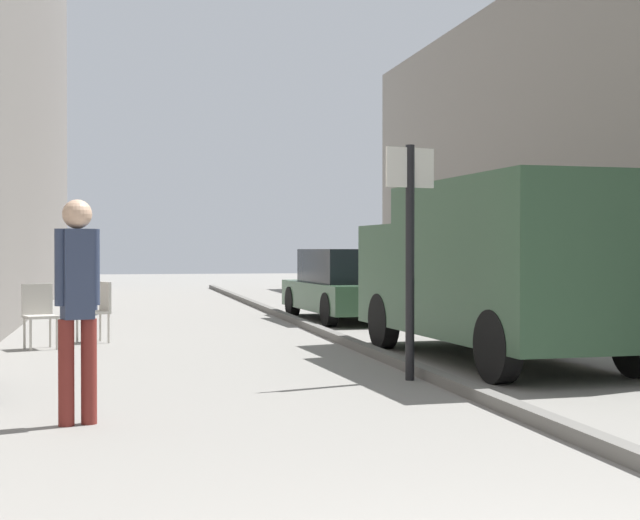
{
  "coord_description": "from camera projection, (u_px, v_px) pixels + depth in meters",
  "views": [
    {
      "loc": [
        -1.79,
        -2.79,
        1.45
      ],
      "look_at": [
        1.17,
        10.93,
        1.29
      ],
      "focal_mm": 52.39,
      "sensor_mm": 36.0,
      "label": 1
    }
  ],
  "objects": [
    {
      "name": "cafe_chair_near_window",
      "position": [
        98.0,
        307.0,
        14.47
      ],
      "size": [
        0.57,
        0.57,
        0.94
      ],
      "rotation": [
        0.0,
        0.0,
        1.93
      ],
      "color": "#B7B2A8",
      "rests_on": "ground_plane"
    },
    {
      "name": "pedestrian_main_foreground",
      "position": [
        90.0,
        268.0,
        20.41
      ],
      "size": [
        0.36,
        0.23,
        1.8
      ],
      "rotation": [
        0.0,
        0.0,
        3.05
      ],
      "color": "#2D3851",
      "rests_on": "ground_plane"
    },
    {
      "name": "street_sign_post",
      "position": [
        410.0,
        241.0,
        10.29
      ],
      "size": [
        0.59,
        0.17,
        2.6
      ],
      "rotation": [
        0.0,
        0.0,
        3.37
      ],
      "color": "black",
      "rests_on": "ground_plane"
    },
    {
      "name": "parked_car",
      "position": [
        348.0,
        285.0,
        18.99
      ],
      "size": [
        2.04,
        4.3,
        1.45
      ],
      "rotation": [
        0.0,
        0.0,
        0.06
      ],
      "color": "#335138",
      "rests_on": "ground_plane"
    },
    {
      "name": "ground_plane",
      "position": [
        234.0,
        340.0,
        14.85
      ],
      "size": [
        80.0,
        80.0,
        0.0
      ],
      "primitive_type": "plane",
      "color": "gray"
    },
    {
      "name": "cafe_chair_by_doorway",
      "position": [
        39.0,
        311.0,
        13.57
      ],
      "size": [
        0.56,
        0.56,
        0.94
      ],
      "rotation": [
        0.0,
        0.0,
        3.46
      ],
      "color": "#B7B2A8",
      "rests_on": "ground_plane"
    },
    {
      "name": "kerb_strip",
      "position": [
        331.0,
        334.0,
        15.18
      ],
      "size": [
        0.16,
        40.0,
        0.12
      ],
      "primitive_type": "cube",
      "color": "#615F5B",
      "rests_on": "ground_plane"
    },
    {
      "name": "delivery_van",
      "position": [
        496.0,
        266.0,
        12.02
      ],
      "size": [
        2.22,
        5.41,
        2.3
      ],
      "rotation": [
        0.0,
        0.0,
        0.06
      ],
      "color": "#335138",
      "rests_on": "ground_plane"
    },
    {
      "name": "pedestrian_mid_block",
      "position": [
        77.0,
        295.0,
        7.67
      ],
      "size": [
        0.36,
        0.26,
        1.86
      ],
      "rotation": [
        0.0,
        0.0,
        0.27
      ],
      "color": "maroon",
      "rests_on": "ground_plane"
    }
  ]
}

